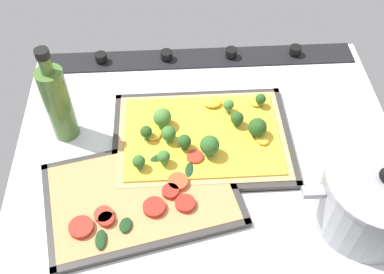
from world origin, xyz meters
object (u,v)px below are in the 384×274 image
(broccoli_pizza, at_px, (202,135))
(cooking_pot, at_px, (373,199))
(baking_tray_front, at_px, (202,139))
(baking_tray_back, at_px, (142,195))
(oil_bottle, at_px, (58,102))
(veggie_pizza_back, at_px, (142,195))

(broccoli_pizza, bearing_deg, cooking_pot, 144.95)
(baking_tray_front, distance_m, broccoli_pizza, 0.01)
(baking_tray_back, bearing_deg, baking_tray_front, -133.21)
(broccoli_pizza, bearing_deg, baking_tray_back, 46.77)
(cooking_pot, bearing_deg, oil_bottle, -22.69)
(oil_bottle, bearing_deg, cooking_pot, 157.31)
(veggie_pizza_back, relative_size, oil_bottle, 1.66)
(broccoli_pizza, height_order, cooking_pot, cooking_pot)
(baking_tray_back, bearing_deg, veggie_pizza_back, 112.52)
(baking_tray_front, xyz_separation_m, veggie_pizza_back, (0.12, 0.13, 0.01))
(broccoli_pizza, relative_size, baking_tray_back, 0.87)
(veggie_pizza_back, distance_m, oil_bottle, 0.25)
(broccoli_pizza, xyz_separation_m, baking_tray_back, (0.12, 0.13, -0.01))
(cooking_pot, bearing_deg, baking_tray_front, -35.12)
(veggie_pizza_back, bearing_deg, baking_tray_front, -132.10)
(baking_tray_front, bearing_deg, veggie_pizza_back, 47.90)
(baking_tray_back, xyz_separation_m, cooking_pot, (-0.40, 0.07, 0.06))
(broccoli_pizza, height_order, baking_tray_back, broccoli_pizza)
(baking_tray_back, relative_size, veggie_pizza_back, 1.08)
(baking_tray_back, height_order, oil_bottle, oil_bottle)
(baking_tray_back, distance_m, cooking_pot, 0.41)
(broccoli_pizza, distance_m, oil_bottle, 0.29)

